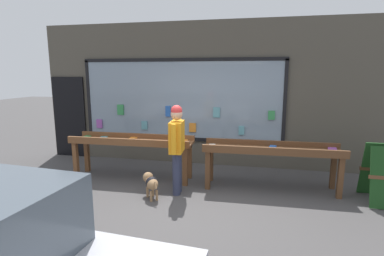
% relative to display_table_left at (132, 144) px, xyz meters
% --- Properties ---
extents(ground_plane, '(40.00, 40.00, 0.00)m').
position_rel_display_table_left_xyz_m(ground_plane, '(1.41, -0.98, -0.73)').
color(ground_plane, '#474444').
extents(shopfront_facade, '(8.45, 0.29, 3.38)m').
position_rel_display_table_left_xyz_m(shopfront_facade, '(1.32, 1.41, 0.95)').
color(shopfront_facade, '#4C473D').
rests_on(shopfront_facade, ground_plane).
extents(display_table_left, '(2.57, 0.68, 0.91)m').
position_rel_display_table_left_xyz_m(display_table_left, '(0.00, 0.00, 0.00)').
color(display_table_left, brown).
rests_on(display_table_left, ground_plane).
extents(display_table_right, '(2.57, 0.70, 0.88)m').
position_rel_display_table_left_xyz_m(display_table_right, '(2.82, 0.00, -0.02)').
color(display_table_right, brown).
rests_on(display_table_right, ground_plane).
extents(person_browsing, '(0.26, 0.65, 1.64)m').
position_rel_display_table_left_xyz_m(person_browsing, '(1.13, -0.59, 0.22)').
color(person_browsing, '#2D334C').
rests_on(person_browsing, ground_plane).
extents(small_dog, '(0.42, 0.47, 0.42)m').
position_rel_display_table_left_xyz_m(small_dog, '(0.74, -0.91, -0.44)').
color(small_dog, '#99724C').
rests_on(small_dog, ground_plane).
extents(sandwich_board_sign, '(0.56, 0.73, 1.00)m').
position_rel_display_table_left_xyz_m(sandwich_board_sign, '(4.65, -0.21, -0.22)').
color(sandwich_board_sign, '#193F19').
rests_on(sandwich_board_sign, ground_plane).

